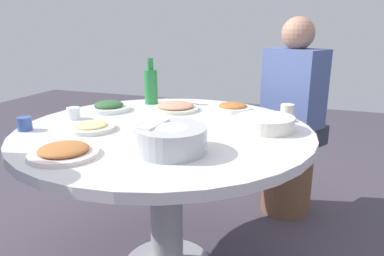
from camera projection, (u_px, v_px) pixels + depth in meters
name	position (u px, v px, depth m)	size (l,w,h in m)	color
round_dining_table	(165.00, 155.00, 1.65)	(1.30, 1.30, 0.73)	#99999E
rice_bowl	(171.00, 139.00, 1.30)	(0.26, 0.26, 0.10)	#B2B5BA
soup_bowl	(265.00, 123.00, 1.58)	(0.27, 0.25, 0.06)	white
dish_shrimp	(175.00, 107.00, 1.93)	(0.25, 0.25, 0.04)	silver
dish_greens	(109.00, 107.00, 1.92)	(0.22, 0.22, 0.05)	white
dish_noodles	(91.00, 127.00, 1.57)	(0.21, 0.21, 0.03)	silver
dish_stirfry	(233.00, 107.00, 1.92)	(0.20, 0.20, 0.04)	white
dish_tofu_braise	(64.00, 151.00, 1.26)	(0.24, 0.24, 0.04)	silver
green_bottle	(151.00, 85.00, 2.07)	(0.07, 0.07, 0.26)	#27803C
tea_cup_near	(73.00, 113.00, 1.75)	(0.06, 0.06, 0.06)	white
tea_cup_far	(287.00, 112.00, 1.75)	(0.06, 0.06, 0.07)	beige
tea_cup_side	(25.00, 124.00, 1.56)	(0.06, 0.06, 0.06)	#365494
stool_for_diner_left	(287.00, 177.00, 2.33)	(0.31, 0.31, 0.46)	brown
diner_left	(293.00, 93.00, 2.18)	(0.45, 0.46, 0.76)	#2D333D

